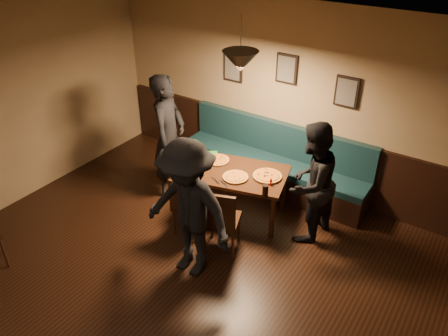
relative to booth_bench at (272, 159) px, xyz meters
name	(u,v)px	position (x,y,z in m)	size (l,w,h in m)	color
floor	(126,325)	(0.00, -3.20, -0.50)	(7.00, 7.00, 0.00)	black
ceiling	(82,71)	(0.00, -3.20, 2.30)	(7.00, 7.00, 0.00)	silver
wall_back	(285,98)	(0.00, 0.30, 0.90)	(6.00, 6.00, 0.00)	#8C704F
wainscot	(280,152)	(0.00, 0.27, 0.00)	(5.88, 0.06, 1.00)	black
booth_bench	(272,159)	(0.00, 0.00, 0.00)	(3.00, 0.60, 1.00)	#0F232D
picture_left	(233,68)	(-0.90, 0.27, 1.20)	(0.32, 0.04, 0.42)	black
picture_center	(287,69)	(0.00, 0.27, 1.35)	(0.32, 0.04, 0.42)	black
picture_right	(347,92)	(0.90, 0.27, 1.20)	(0.32, 0.04, 0.42)	black
pendant_lamp	(240,61)	(-0.06, -0.88, 1.75)	(0.44, 0.44, 0.25)	black
dining_table	(238,194)	(-0.06, -0.88, -0.15)	(1.32, 0.85, 0.71)	black
chair_near_left	(190,204)	(-0.38, -1.55, -0.06)	(0.39, 0.39, 0.88)	black
chair_near_right	(222,219)	(0.16, -1.62, -0.02)	(0.43, 0.43, 0.96)	black
diner_left	(169,137)	(-1.22, -0.94, 0.44)	(0.69, 0.45, 1.88)	black
diner_right	(311,183)	(0.94, -0.76, 0.33)	(0.80, 0.63, 1.65)	black
diner_front	(188,210)	(0.05, -2.13, 0.38)	(1.14, 0.66, 1.77)	black
pizza_a	(218,160)	(-0.47, -0.79, 0.22)	(0.33, 0.33, 0.04)	orange
pizza_b	(235,177)	(-0.01, -1.03, 0.22)	(0.34, 0.34, 0.04)	orange
pizza_c	(267,176)	(0.33, -0.78, 0.23)	(0.39, 0.39, 0.04)	orange
soda_glass	(265,191)	(0.52, -1.18, 0.29)	(0.08, 0.08, 0.17)	black
tabasco_bottle	(271,182)	(0.46, -0.93, 0.27)	(0.03, 0.03, 0.12)	#A80705
napkin_a	(213,153)	(-0.65, -0.65, 0.21)	(0.14, 0.14, 0.01)	#217D22
napkin_b	(196,171)	(-0.56, -1.18, 0.21)	(0.15, 0.15, 0.01)	#1D6D1D
cutlery_set	(219,182)	(-0.14, -1.23, 0.21)	(0.02, 0.19, 0.00)	silver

